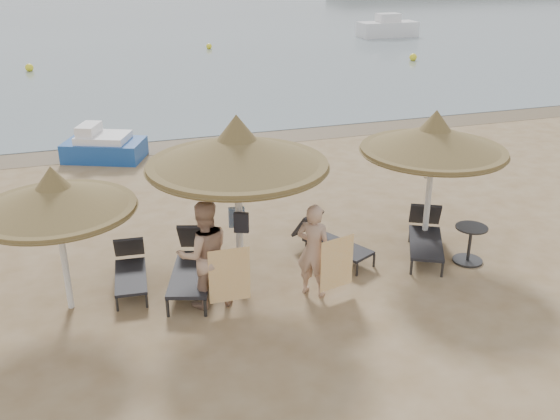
% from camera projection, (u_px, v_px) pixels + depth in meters
% --- Properties ---
extents(ground, '(160.00, 160.00, 0.00)m').
position_uv_depth(ground, '(245.00, 292.00, 11.39)').
color(ground, '#9B8262').
rests_on(ground, ground).
extents(wet_sand_strip, '(200.00, 1.60, 0.01)m').
position_uv_depth(wet_sand_strip, '(169.00, 146.00, 19.62)').
color(wet_sand_strip, brown).
rests_on(wet_sand_strip, ground).
extents(palapa_left, '(2.63, 2.63, 2.61)m').
position_uv_depth(palapa_left, '(55.00, 197.00, 10.11)').
color(palapa_left, silver).
rests_on(palapa_left, ground).
extents(palapa_center, '(3.24, 3.24, 3.21)m').
position_uv_depth(palapa_center, '(237.00, 151.00, 10.79)').
color(palapa_center, silver).
rests_on(palapa_center, ground).
extents(palapa_right, '(2.93, 2.93, 2.91)m').
position_uv_depth(palapa_right, '(434.00, 139.00, 12.29)').
color(palapa_right, silver).
rests_on(palapa_right, ground).
extents(lounger_far_left, '(0.69, 1.72, 0.75)m').
position_uv_depth(lounger_far_left, '(130.00, 268.00, 11.54)').
color(lounger_far_left, '#2A2A2C').
rests_on(lounger_far_left, ground).
extents(lounger_near_left, '(1.29, 2.24, 0.95)m').
position_uv_depth(lounger_near_left, '(193.00, 263.00, 11.54)').
color(lounger_near_left, '#2A2A2C').
rests_on(lounger_near_left, ground).
extents(lounger_near_right, '(1.31, 1.83, 0.79)m').
position_uv_depth(lounger_near_right, '(329.00, 240.00, 12.61)').
color(lounger_near_right, '#2A2A2C').
rests_on(lounger_near_right, ground).
extents(lounger_far_right, '(1.45, 1.99, 0.86)m').
position_uv_depth(lounger_far_right, '(426.00, 235.00, 12.75)').
color(lounger_far_right, '#2A2A2C').
rests_on(lounger_far_right, ground).
extents(side_table, '(0.63, 0.63, 0.76)m').
position_uv_depth(side_table, '(469.00, 245.00, 12.36)').
color(side_table, '#2A2A2C').
rests_on(side_table, ground).
extents(person_left, '(1.06, 0.71, 2.27)m').
position_uv_depth(person_left, '(204.00, 246.00, 10.59)').
color(person_left, tan).
rests_on(person_left, ground).
extents(person_right, '(1.10, 1.07, 2.03)m').
position_uv_depth(person_right, '(314.00, 243.00, 10.97)').
color(person_right, tan).
rests_on(person_right, ground).
extents(towel_left, '(0.72, 0.04, 1.00)m').
position_uv_depth(towel_left, '(230.00, 275.00, 10.55)').
color(towel_left, orange).
rests_on(towel_left, ground).
extents(towel_right, '(0.69, 0.19, 0.99)m').
position_uv_depth(towel_right, '(337.00, 263.00, 10.98)').
color(towel_right, orange).
rests_on(towel_right, ground).
extents(bag_patterned, '(0.31, 0.14, 0.38)m').
position_uv_depth(bag_patterned, '(237.00, 217.00, 11.46)').
color(bag_patterned, silver).
rests_on(bag_patterned, ground).
extents(bag_dark, '(0.28, 0.19, 0.38)m').
position_uv_depth(bag_dark, '(241.00, 223.00, 11.15)').
color(bag_dark, black).
rests_on(bag_dark, ground).
extents(pedal_boat, '(2.58, 2.09, 1.04)m').
position_uv_depth(pedal_boat, '(103.00, 146.00, 18.31)').
color(pedal_boat, '#1A4899').
rests_on(pedal_boat, ground).
extents(buoy_left, '(0.40, 0.40, 0.40)m').
position_uv_depth(buoy_left, '(29.00, 68.00, 31.00)').
color(buoy_left, yellow).
rests_on(buoy_left, ground).
extents(buoy_mid, '(0.34, 0.34, 0.34)m').
position_uv_depth(buoy_mid, '(209.00, 46.00, 37.65)').
color(buoy_mid, yellow).
rests_on(buoy_mid, ground).
extents(buoy_right, '(0.40, 0.40, 0.40)m').
position_uv_depth(buoy_right, '(413.00, 57.00, 33.85)').
color(buoy_right, yellow).
rests_on(buoy_right, ground).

